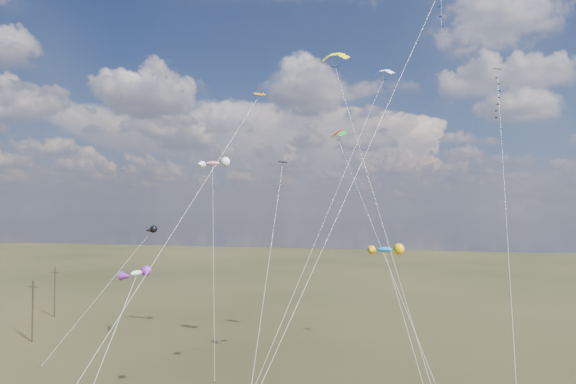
% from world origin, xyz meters
% --- Properties ---
extents(utility_pole_near, '(1.40, 0.20, 8.00)m').
position_xyz_m(utility_pole_near, '(-38.00, 30.00, 4.09)').
color(utility_pole_near, black).
rests_on(utility_pole_near, ground).
extents(utility_pole_far, '(1.40, 0.20, 8.00)m').
position_xyz_m(utility_pole_far, '(-46.00, 44.00, 4.09)').
color(utility_pole_far, black).
rests_on(utility_pole_far, ground).
extents(diamond_black_high, '(2.50, 22.57, 32.35)m').
position_xyz_m(diamond_black_high, '(19.49, 28.49, 27.67)').
color(diamond_black_high, black).
rests_on(diamond_black_high, ground).
extents(diamond_navy_tall, '(14.32, 20.37, 36.89)m').
position_xyz_m(diamond_navy_tall, '(12.25, 16.54, 31.52)').
color(diamond_navy_tall, '#0D1C43').
rests_on(diamond_navy_tall, ground).
extents(diamond_black_mid, '(1.05, 12.67, 21.97)m').
position_xyz_m(diamond_black_mid, '(-0.63, 15.14, 15.14)').
color(diamond_black_mid, black).
rests_on(diamond_black_mid, ground).
extents(diamond_orange_center, '(10.95, 15.17, 25.82)m').
position_xyz_m(diamond_orange_center, '(-2.68, 2.68, 17.35)').
color(diamond_orange_center, orange).
rests_on(diamond_orange_center, ground).
extents(parafoil_yellow, '(12.60, 18.54, 34.67)m').
position_xyz_m(parafoil_yellow, '(3.03, 26.22, 33.81)').
color(parafoil_yellow, '#F3E604').
rests_on(parafoil_yellow, ground).
extents(parafoil_blue_white, '(11.91, 18.98, 33.92)m').
position_xyz_m(parafoil_blue_white, '(7.58, 31.76, 33.11)').
color(parafoil_blue_white, blue).
rests_on(parafoil_blue_white, ground).
extents(parafoil_tricolor, '(12.05, 14.55, 25.67)m').
position_xyz_m(parafoil_tricolor, '(3.89, 23.35, 24.91)').
color(parafoil_tricolor, yellow).
rests_on(parafoil_tricolor, ground).
extents(novelty_orange_black, '(8.49, 12.35, 15.37)m').
position_xyz_m(novelty_orange_black, '(-21.91, 32.07, 14.76)').
color(novelty_orange_black, '#E14B1A').
rests_on(novelty_orange_black, ground).
extents(novelty_white_purple, '(1.14, 12.07, 13.53)m').
position_xyz_m(novelty_white_purple, '(-6.70, 3.47, 13.06)').
color(novelty_white_purple, white).
rests_on(novelty_white_purple, ground).
extents(novelty_redwhite_stripe, '(8.39, 14.86, 24.23)m').
position_xyz_m(novelty_redwhite_stripe, '(-14.80, 35.26, 23.47)').
color(novelty_redwhite_stripe, '#EF2643').
rests_on(novelty_redwhite_stripe, ground).
extents(novelty_blue_yellow, '(6.14, 10.14, 14.66)m').
position_xyz_m(novelty_blue_yellow, '(8.94, 14.57, 14.14)').
color(novelty_blue_yellow, '#117ACC').
rests_on(novelty_blue_yellow, ground).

